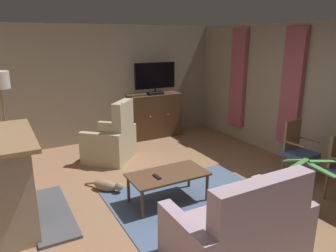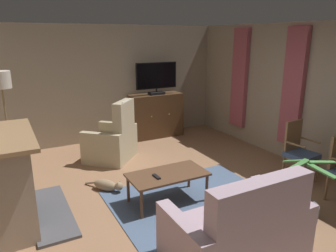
% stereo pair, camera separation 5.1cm
% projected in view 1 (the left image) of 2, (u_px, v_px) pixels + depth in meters
% --- Properties ---
extents(ground_plane, '(5.72, 7.23, 0.04)m').
position_uv_depth(ground_plane, '(189.00, 200.00, 4.77)').
color(ground_plane, '#936B4C').
extents(wall_back, '(5.72, 0.10, 2.60)m').
position_uv_depth(wall_back, '(111.00, 84.00, 7.24)').
color(wall_back, gray).
rests_on(wall_back, ground_plane).
extents(wall_right_with_window, '(0.10, 7.23, 2.60)m').
position_uv_depth(wall_right_with_window, '(315.00, 98.00, 5.61)').
color(wall_right_with_window, gray).
rests_on(wall_right_with_window, ground_plane).
extents(curtain_panel_near, '(0.10, 0.44, 2.18)m').
position_uv_depth(curtain_panel_near, '(292.00, 87.00, 5.88)').
color(curtain_panel_near, '#A34C56').
extents(curtain_panel_far, '(0.10, 0.44, 2.18)m').
position_uv_depth(curtain_panel_far, '(238.00, 78.00, 7.15)').
color(curtain_panel_far, '#A34C56').
extents(rug_central, '(2.32, 2.11, 0.01)m').
position_uv_depth(rug_central, '(199.00, 205.00, 4.55)').
color(rug_central, slate).
rests_on(rug_central, ground_plane).
extents(fireplace, '(0.90, 1.50, 1.20)m').
position_uv_depth(fireplace, '(14.00, 182.00, 4.00)').
color(fireplace, '#4C4C51').
rests_on(fireplace, ground_plane).
extents(tv_cabinet, '(1.26, 0.50, 1.03)m').
position_uv_depth(tv_cabinet, '(155.00, 116.00, 7.60)').
color(tv_cabinet, '#352315').
rests_on(tv_cabinet, ground_plane).
extents(television, '(1.01, 0.20, 0.74)m').
position_uv_depth(television, '(155.00, 78.00, 7.30)').
color(television, black).
rests_on(television, tv_cabinet).
extents(coffee_table, '(1.14, 0.61, 0.45)m').
position_uv_depth(coffee_table, '(168.00, 176.00, 4.56)').
color(coffee_table, brown).
rests_on(coffee_table, ground_plane).
extents(tv_remote, '(0.06, 0.17, 0.02)m').
position_uv_depth(tv_remote, '(157.00, 177.00, 4.42)').
color(tv_remote, black).
rests_on(tv_remote, coffee_table).
extents(sofa_floral, '(1.48, 0.88, 1.05)m').
position_uv_depth(sofa_floral, '(240.00, 231.00, 3.40)').
color(sofa_floral, '#AD93A3').
rests_on(sofa_floral, ground_plane).
extents(armchair_beside_cabinet, '(1.20, 1.21, 1.20)m').
position_uv_depth(armchair_beside_cabinet, '(112.00, 141.00, 6.19)').
color(armchair_beside_cabinet, tan).
rests_on(armchair_beside_cabinet, ground_plane).
extents(side_chair_far_end, '(0.48, 0.48, 1.00)m').
position_uv_depth(side_chair_far_end, '(298.00, 149.00, 5.30)').
color(side_chair_far_end, '#42567A').
rests_on(side_chair_far_end, ground_plane).
extents(potted_plant_small_fern_corner, '(1.04, 0.75, 0.85)m').
position_uv_depth(potted_plant_small_fern_corner, '(302.00, 206.00, 4.23)').
color(potted_plant_small_fern_corner, slate).
rests_on(potted_plant_small_fern_corner, ground_plane).
extents(cat, '(0.47, 0.61, 0.19)m').
position_uv_depth(cat, '(107.00, 185.00, 4.97)').
color(cat, '#937A5B').
rests_on(cat, ground_plane).
extents(floor_lamp, '(0.34, 0.34, 1.77)m').
position_uv_depth(floor_lamp, '(0.00, 90.00, 5.47)').
color(floor_lamp, '#4C4233').
rests_on(floor_lamp, ground_plane).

